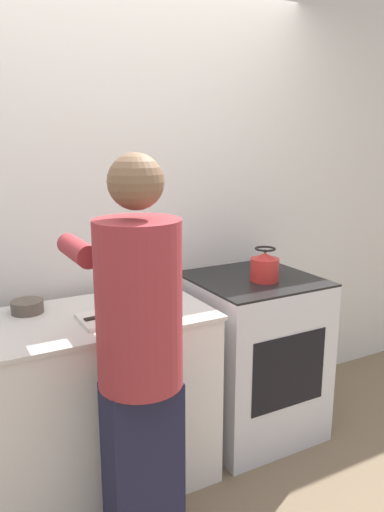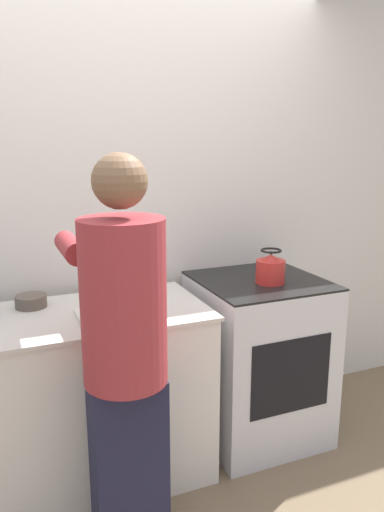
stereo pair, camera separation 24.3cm
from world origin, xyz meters
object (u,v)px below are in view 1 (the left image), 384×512
(person, at_px, (139,352))
(knife, at_px, (106,316))
(kettle, at_px, (265,267))
(cutting_board, at_px, (113,317))
(oven, at_px, (252,355))

(person, xyz_separation_m, knife, (0.01, 0.41, 0.01))
(person, height_order, kettle, person)
(person, distance_m, knife, 0.42)
(person, xyz_separation_m, kettle, (0.94, 0.46, 0.12))
(person, xyz_separation_m, cutting_board, (0.04, 0.41, 0.00))
(cutting_board, bearing_deg, person, -95.91)
(oven, relative_size, cutting_board, 3.16)
(kettle, bearing_deg, cutting_board, -177.05)
(oven, height_order, knife, oven)
(person, distance_m, kettle, 1.05)
(knife, height_order, kettle, kettle)
(oven, distance_m, knife, 1.02)
(person, bearing_deg, kettle, 25.97)
(oven, bearing_deg, cutting_board, -172.12)
(knife, distance_m, kettle, 0.93)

